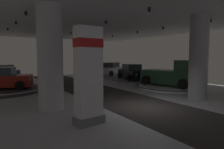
% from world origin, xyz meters
% --- Properties ---
extents(ground, '(24.00, 44.00, 0.06)m').
position_xyz_m(ground, '(0.00, 0.00, -0.02)').
color(ground, silver).
extents(ceiling_with_spotlights, '(24.00, 44.00, 0.39)m').
position_xyz_m(ceiling_with_spotlights, '(-0.00, -0.00, 5.55)').
color(ceiling_with_spotlights, silver).
extents(column_left, '(1.33, 1.33, 5.50)m').
position_xyz_m(column_left, '(-4.69, 2.29, 2.75)').
color(column_left, silver).
rests_on(column_left, ground).
extents(column_right, '(1.20, 1.20, 5.50)m').
position_xyz_m(column_right, '(4.25, -0.28, 2.75)').
color(column_right, '#ADADB2').
rests_on(column_right, ground).
extents(brand_sign_pylon, '(1.34, 0.81, 4.06)m').
position_xyz_m(brand_sign_pylon, '(-4.00, -0.94, 2.10)').
color(brand_sign_pylon, slate).
rests_on(brand_sign_pylon, ground).
extents(display_platform_mid_right, '(5.92, 5.92, 0.23)m').
position_xyz_m(display_platform_mid_right, '(6.45, 3.99, 0.13)').
color(display_platform_mid_right, silver).
rests_on(display_platform_mid_right, ground).
extents(pickup_truck_mid_right, '(3.38, 5.58, 2.30)m').
position_xyz_m(pickup_truck_mid_right, '(6.51, 3.68, 1.17)').
color(pickup_truck_mid_right, '#2D5638').
rests_on(pickup_truck_mid_right, display_platform_mid_right).
extents(display_platform_deep_left, '(4.82, 4.82, 0.29)m').
position_xyz_m(display_platform_deep_left, '(-6.18, 14.79, 0.16)').
color(display_platform_deep_left, '#333338').
rests_on(display_platform_deep_left, ground).
extents(display_car_deep_left, '(3.70, 4.54, 1.71)m').
position_xyz_m(display_car_deep_left, '(-6.20, 14.76, 1.06)').
color(display_car_deep_left, navy).
rests_on(display_car_deep_left, display_platform_deep_left).
extents(display_platform_far_left, '(5.92, 5.92, 0.29)m').
position_xyz_m(display_platform_far_left, '(-6.48, 9.68, 0.16)').
color(display_platform_far_left, '#333338').
rests_on(display_platform_far_left, ground).
extents(display_car_far_left, '(4.56, 3.30, 1.71)m').
position_xyz_m(display_car_far_left, '(-6.51, 9.69, 1.06)').
color(display_car_far_left, maroon).
rests_on(display_car_far_left, display_platform_far_left).
extents(display_platform_far_right, '(4.56, 4.56, 0.30)m').
position_xyz_m(display_platform_far_right, '(6.13, 9.19, 0.17)').
color(display_platform_far_right, '#B7B7BC').
rests_on(display_platform_far_right, ground).
extents(display_car_far_right, '(2.97, 4.50, 1.71)m').
position_xyz_m(display_car_far_right, '(6.13, 9.22, 1.07)').
color(display_car_far_right, black).
rests_on(display_car_far_right, display_platform_far_right).
extents(display_platform_deep_right, '(5.70, 5.70, 0.32)m').
position_xyz_m(display_platform_deep_right, '(6.79, 14.84, 0.18)').
color(display_platform_deep_right, silver).
rests_on(display_platform_deep_right, ground).
extents(display_car_deep_right, '(4.56, 3.60, 1.71)m').
position_xyz_m(display_car_deep_right, '(6.82, 14.85, 1.09)').
color(display_car_deep_right, silver).
rests_on(display_car_deep_right, display_platform_deep_right).
extents(visitor_walking_near, '(0.32, 0.32, 1.59)m').
position_xyz_m(visitor_walking_near, '(0.45, 9.09, 0.91)').
color(visitor_walking_near, black).
rests_on(visitor_walking_near, ground).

